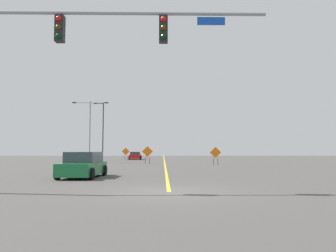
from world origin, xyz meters
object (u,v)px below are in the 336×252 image
(construction_sign_median_near, at_px, (216,153))
(construction_sign_left_shoulder, at_px, (126,152))
(construction_sign_right_shoulder, at_px, (147,152))
(traffic_signal_assembly, at_px, (58,47))
(street_lamp_near_right, at_px, (102,129))
(car_green_mid, at_px, (83,165))
(car_red_passing, at_px, (135,156))
(street_lamp_mid_left, at_px, (90,125))

(construction_sign_median_near, relative_size, construction_sign_left_shoulder, 0.99)
(construction_sign_median_near, height_order, construction_sign_left_shoulder, construction_sign_left_shoulder)
(construction_sign_right_shoulder, bearing_deg, traffic_signal_assembly, -95.29)
(traffic_signal_assembly, bearing_deg, construction_sign_median_near, 65.86)
(street_lamp_near_right, relative_size, construction_sign_right_shoulder, 4.50)
(traffic_signal_assembly, bearing_deg, car_green_mid, 94.59)
(construction_sign_median_near, bearing_deg, construction_sign_left_shoulder, 126.15)
(traffic_signal_assembly, relative_size, car_green_mid, 2.88)
(traffic_signal_assembly, height_order, construction_sign_right_shoulder, traffic_signal_assembly)
(construction_sign_median_near, relative_size, car_red_passing, 0.48)
(construction_sign_right_shoulder, bearing_deg, street_lamp_near_right, 120.02)
(car_red_passing, bearing_deg, construction_sign_right_shoulder, -80.03)
(car_red_passing, bearing_deg, traffic_signal_assembly, -89.41)
(construction_sign_right_shoulder, xyz_separation_m, car_red_passing, (-2.74, 15.58, -0.69))
(construction_sign_left_shoulder, bearing_deg, construction_sign_right_shoulder, -72.00)
(street_lamp_mid_left, xyz_separation_m, car_green_mid, (4.82, -22.69, -4.05))
(construction_sign_median_near, relative_size, car_green_mid, 0.45)
(street_lamp_near_right, distance_m, construction_sign_left_shoulder, 5.59)
(street_lamp_mid_left, bearing_deg, construction_sign_median_near, -26.93)
(street_lamp_near_right, xyz_separation_m, construction_sign_right_shoulder, (7.78, -13.46, -3.66))
(construction_sign_right_shoulder, bearing_deg, street_lamp_mid_left, 151.26)
(car_red_passing, height_order, car_green_mid, car_green_mid)
(traffic_signal_assembly, xyz_separation_m, construction_sign_right_shoulder, (2.32, 25.02, -4.28))
(street_lamp_mid_left, xyz_separation_m, car_red_passing, (4.92, 11.38, -4.16))
(street_lamp_mid_left, bearing_deg, construction_sign_right_shoulder, -28.74)
(construction_sign_left_shoulder, xyz_separation_m, car_green_mid, (1.05, -30.46, -0.52))
(construction_sign_right_shoulder, xyz_separation_m, car_green_mid, (-2.84, -18.49, -0.59))
(street_lamp_near_right, height_order, street_lamp_mid_left, street_lamp_near_right)
(street_lamp_mid_left, relative_size, car_green_mid, 1.85)
(traffic_signal_assembly, bearing_deg, car_red_passing, 90.59)
(street_lamp_mid_left, distance_m, construction_sign_right_shoulder, 9.40)
(street_lamp_near_right, bearing_deg, construction_sign_right_shoulder, -59.98)
(construction_sign_right_shoulder, relative_size, car_red_passing, 0.51)
(construction_sign_median_near, height_order, construction_sign_right_shoulder, construction_sign_right_shoulder)
(construction_sign_median_near, bearing_deg, car_green_mid, -124.11)
(traffic_signal_assembly, height_order, car_green_mid, traffic_signal_assembly)
(construction_sign_median_near, xyz_separation_m, car_red_passing, (-10.10, 19.01, -0.61))
(car_green_mid, bearing_deg, construction_sign_left_shoulder, 91.97)
(street_lamp_mid_left, xyz_separation_m, construction_sign_left_shoulder, (3.77, 7.76, -3.53))
(street_lamp_near_right, xyz_separation_m, construction_sign_median_near, (15.14, -16.89, -3.74))
(construction_sign_median_near, xyz_separation_m, construction_sign_left_shoulder, (-11.25, 15.39, 0.02))
(street_lamp_mid_left, xyz_separation_m, construction_sign_right_shoulder, (7.66, -4.20, -3.47))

